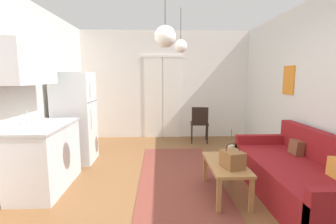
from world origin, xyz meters
TOP-DOWN VIEW (x-y plane):
  - ground_plane at (0.00, 0.00)m, footprint 4.81×7.28m
  - wall_back at (-0.00, 3.39)m, footprint 4.41×0.13m
  - area_rug at (0.15, 0.81)m, footprint 1.22×2.81m
  - couch at (1.67, 0.03)m, footprint 0.93×2.08m
  - coffee_table at (0.71, 0.13)m, footprint 0.46×0.94m
  - bamboo_vase at (0.78, 0.19)m, footprint 0.07×0.07m
  - handbag at (0.74, -0.04)m, footprint 0.28×0.32m
  - refrigerator at (-1.70, 1.55)m, footprint 0.67×0.63m
  - kitchen_counter at (-1.79, 0.44)m, footprint 0.62×1.17m
  - accent_chair at (0.79, 2.74)m, footprint 0.46×0.45m
  - pendant_lamp_near at (-0.09, 0.14)m, footprint 0.26×0.26m
  - pendant_lamp_far at (0.21, 1.37)m, footprint 0.22×0.22m

SIDE VIEW (x-z plane):
  - ground_plane at x=0.00m, z-range -0.10..0.00m
  - area_rug at x=0.15m, z-range 0.00..0.01m
  - couch at x=1.67m, z-range -0.15..0.70m
  - coffee_table at x=0.71m, z-range 0.16..0.61m
  - accent_chair at x=0.79m, z-range 0.07..0.93m
  - handbag at x=0.74m, z-range 0.40..0.72m
  - bamboo_vase at x=0.78m, z-range 0.34..0.78m
  - kitchen_counter at x=-1.79m, z-range -0.25..1.76m
  - refrigerator at x=-1.70m, z-range 0.00..1.64m
  - wall_back at x=0.00m, z-range -0.01..2.70m
  - pendant_lamp_near at x=-0.09m, z-range 1.65..2.44m
  - pendant_lamp_far at x=0.21m, z-range 1.71..2.45m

